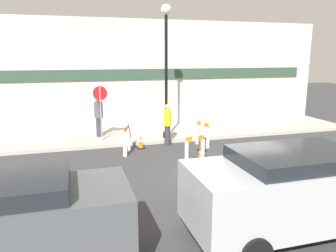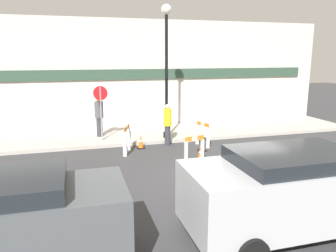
{
  "view_description": "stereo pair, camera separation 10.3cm",
  "coord_description": "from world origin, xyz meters",
  "px_view_note": "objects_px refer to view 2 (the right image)",
  "views": [
    {
      "loc": [
        -4.51,
        -8.62,
        3.71
      ],
      "look_at": [
        -0.98,
        3.46,
        1.0
      ],
      "focal_mm": 35.0,
      "sensor_mm": 36.0,
      "label": 1
    },
    {
      "loc": [
        -4.41,
        -8.65,
        3.71
      ],
      "look_at": [
        -0.98,
        3.46,
        1.0
      ],
      "focal_mm": 35.0,
      "sensor_mm": 36.0,
      "label": 2
    }
  ],
  "objects_px": {
    "stop_sign": "(101,104)",
    "person_worker": "(168,123)",
    "parked_car_1": "(292,187)",
    "streetlamp_post": "(166,55)",
    "person_pedestrian": "(99,115)"
  },
  "relations": [
    {
      "from": "person_pedestrian",
      "to": "parked_car_1",
      "type": "xyz_separation_m",
      "value": [
        3.29,
        -9.19,
        -0.09
      ]
    },
    {
      "from": "person_pedestrian",
      "to": "parked_car_1",
      "type": "distance_m",
      "value": 9.76
    },
    {
      "from": "person_worker",
      "to": "parked_car_1",
      "type": "height_order",
      "value": "parked_car_1"
    },
    {
      "from": "streetlamp_post",
      "to": "stop_sign",
      "type": "height_order",
      "value": "streetlamp_post"
    },
    {
      "from": "person_worker",
      "to": "parked_car_1",
      "type": "relative_size",
      "value": 0.39
    },
    {
      "from": "streetlamp_post",
      "to": "person_pedestrian",
      "type": "bearing_deg",
      "value": 160.29
    },
    {
      "from": "streetlamp_post",
      "to": "person_pedestrian",
      "type": "xyz_separation_m",
      "value": [
        -2.84,
        1.02,
        -2.64
      ]
    },
    {
      "from": "stop_sign",
      "to": "parked_car_1",
      "type": "distance_m",
      "value": 9.09
    },
    {
      "from": "streetlamp_post",
      "to": "parked_car_1",
      "type": "relative_size",
      "value": 1.24
    },
    {
      "from": "person_worker",
      "to": "parked_car_1",
      "type": "xyz_separation_m",
      "value": [
        0.61,
        -7.44,
        0.07
      ]
    },
    {
      "from": "stop_sign",
      "to": "parked_car_1",
      "type": "bearing_deg",
      "value": 122.78
    },
    {
      "from": "stop_sign",
      "to": "person_pedestrian",
      "type": "distance_m",
      "value": 0.94
    },
    {
      "from": "stop_sign",
      "to": "person_worker",
      "type": "relative_size",
      "value": 1.33
    },
    {
      "from": "parked_car_1",
      "to": "person_pedestrian",
      "type": "bearing_deg",
      "value": 109.68
    },
    {
      "from": "streetlamp_post",
      "to": "parked_car_1",
      "type": "xyz_separation_m",
      "value": [
        0.45,
        -8.18,
        -2.73
      ]
    }
  ]
}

